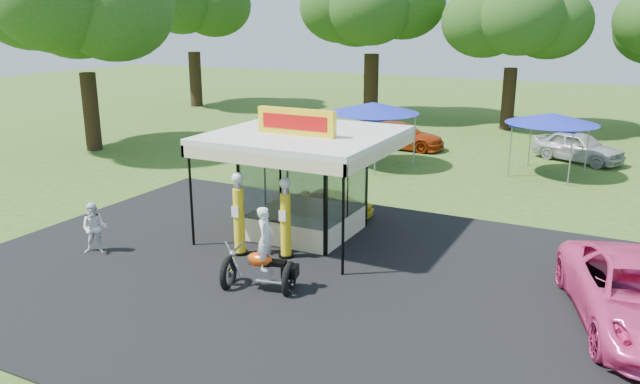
{
  "coord_description": "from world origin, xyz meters",
  "views": [
    {
      "loc": [
        7.21,
        -11.95,
        6.88
      ],
      "look_at": [
        -0.94,
        4.0,
        1.82
      ],
      "focal_mm": 35.0,
      "sensor_mm": 36.0,
      "label": 1
    }
  ],
  "objects_px": {
    "spectator_west": "(95,228)",
    "bg_car_b": "(401,136)",
    "pink_sedan": "(639,295)",
    "kiosk_car": "(334,203)",
    "motorcycle": "(263,257)",
    "gas_pump_right": "(286,220)",
    "tent_west": "(373,108)",
    "gas_pump_left": "(239,216)",
    "tent_east": "(552,119)",
    "gas_station_kiosk": "(305,181)",
    "bg_car_c": "(578,147)"
  },
  "relations": [
    {
      "from": "gas_pump_left",
      "to": "gas_pump_right",
      "type": "xyz_separation_m",
      "value": [
        1.34,
        0.42,
        -0.05
      ]
    },
    {
      "from": "gas_pump_left",
      "to": "bg_car_b",
      "type": "bearing_deg",
      "value": 93.82
    },
    {
      "from": "gas_pump_left",
      "to": "bg_car_c",
      "type": "distance_m",
      "value": 19.48
    },
    {
      "from": "tent_east",
      "to": "gas_pump_right",
      "type": "bearing_deg",
      "value": -111.16
    },
    {
      "from": "bg_car_b",
      "to": "tent_west",
      "type": "distance_m",
      "value": 4.86
    },
    {
      "from": "kiosk_car",
      "to": "bg_car_c",
      "type": "xyz_separation_m",
      "value": [
        6.87,
        13.17,
        0.25
      ]
    },
    {
      "from": "pink_sedan",
      "to": "tent_west",
      "type": "xyz_separation_m",
      "value": [
        -11.56,
        12.25,
        1.93
      ]
    },
    {
      "from": "gas_pump_left",
      "to": "gas_pump_right",
      "type": "height_order",
      "value": "gas_pump_left"
    },
    {
      "from": "tent_west",
      "to": "spectator_west",
      "type": "bearing_deg",
      "value": -101.65
    },
    {
      "from": "gas_pump_right",
      "to": "spectator_west",
      "type": "height_order",
      "value": "gas_pump_right"
    },
    {
      "from": "bg_car_b",
      "to": "spectator_west",
      "type": "bearing_deg",
      "value": 173.44
    },
    {
      "from": "gas_pump_right",
      "to": "bg_car_b",
      "type": "height_order",
      "value": "gas_pump_right"
    },
    {
      "from": "gas_pump_right",
      "to": "pink_sedan",
      "type": "relative_size",
      "value": 0.42
    },
    {
      "from": "gas_pump_right",
      "to": "bg_car_b",
      "type": "distance_m",
      "value": 16.77
    },
    {
      "from": "motorcycle",
      "to": "spectator_west",
      "type": "bearing_deg",
      "value": 167.15
    },
    {
      "from": "gas_station_kiosk",
      "to": "pink_sedan",
      "type": "xyz_separation_m",
      "value": [
        9.77,
        -2.18,
        -0.98
      ]
    },
    {
      "from": "bg_car_c",
      "to": "motorcycle",
      "type": "bearing_deg",
      "value": -172.7
    },
    {
      "from": "spectator_west",
      "to": "tent_west",
      "type": "relative_size",
      "value": 0.36
    },
    {
      "from": "spectator_west",
      "to": "bg_car_b",
      "type": "xyz_separation_m",
      "value": [
        2.8,
        18.84,
        -0.1
      ]
    },
    {
      "from": "bg_car_c",
      "to": "tent_west",
      "type": "relative_size",
      "value": 1.0
    },
    {
      "from": "gas_pump_right",
      "to": "bg_car_c",
      "type": "relative_size",
      "value": 0.57
    },
    {
      "from": "gas_station_kiosk",
      "to": "gas_pump_right",
      "type": "xyz_separation_m",
      "value": [
        0.51,
        -2.1,
        -0.61
      ]
    },
    {
      "from": "gas_pump_left",
      "to": "bg_car_b",
      "type": "distance_m",
      "value": 17.04
    },
    {
      "from": "gas_station_kiosk",
      "to": "tent_east",
      "type": "bearing_deg",
      "value": 63.53
    },
    {
      "from": "motorcycle",
      "to": "gas_pump_right",
      "type": "bearing_deg",
      "value": 92.37
    },
    {
      "from": "motorcycle",
      "to": "tent_west",
      "type": "distance_m",
      "value": 14.8
    },
    {
      "from": "gas_pump_right",
      "to": "motorcycle",
      "type": "bearing_deg",
      "value": -74.46
    },
    {
      "from": "kiosk_car",
      "to": "bg_car_b",
      "type": "relative_size",
      "value": 0.59
    },
    {
      "from": "gas_pump_left",
      "to": "tent_west",
      "type": "xyz_separation_m",
      "value": [
        -0.96,
        12.59,
        1.51
      ]
    },
    {
      "from": "kiosk_car",
      "to": "spectator_west",
      "type": "height_order",
      "value": "spectator_west"
    },
    {
      "from": "spectator_west",
      "to": "bg_car_c",
      "type": "bearing_deg",
      "value": 27.53
    },
    {
      "from": "tent_east",
      "to": "gas_pump_left",
      "type": "bearing_deg",
      "value": -115.13
    },
    {
      "from": "spectator_west",
      "to": "tent_east",
      "type": "distance_m",
      "value": 19.53
    },
    {
      "from": "gas_pump_left",
      "to": "gas_pump_right",
      "type": "distance_m",
      "value": 1.41
    },
    {
      "from": "gas_station_kiosk",
      "to": "spectator_west",
      "type": "relative_size",
      "value": 3.43
    },
    {
      "from": "tent_west",
      "to": "tent_east",
      "type": "relative_size",
      "value": 1.08
    },
    {
      "from": "kiosk_car",
      "to": "tent_west",
      "type": "xyz_separation_m",
      "value": [
        -1.8,
        7.87,
        2.25
      ]
    },
    {
      "from": "pink_sedan",
      "to": "gas_station_kiosk",
      "type": "bearing_deg",
      "value": 150.17
    },
    {
      "from": "bg_car_c",
      "to": "tent_east",
      "type": "bearing_deg",
      "value": -171.69
    },
    {
      "from": "spectator_west",
      "to": "gas_station_kiosk",
      "type": "bearing_deg",
      "value": 10.47
    },
    {
      "from": "motorcycle",
      "to": "bg_car_b",
      "type": "height_order",
      "value": "motorcycle"
    },
    {
      "from": "pink_sedan",
      "to": "kiosk_car",
      "type": "bearing_deg",
      "value": 138.57
    },
    {
      "from": "gas_pump_right",
      "to": "bg_car_b",
      "type": "relative_size",
      "value": 0.52
    },
    {
      "from": "gas_station_kiosk",
      "to": "bg_car_b",
      "type": "relative_size",
      "value": 1.14
    },
    {
      "from": "gas_station_kiosk",
      "to": "gas_pump_left",
      "type": "xyz_separation_m",
      "value": [
        -0.84,
        -2.52,
        -0.56
      ]
    },
    {
      "from": "motorcycle",
      "to": "spectator_west",
      "type": "distance_m",
      "value": 5.9
    },
    {
      "from": "spectator_west",
      "to": "bg_car_b",
      "type": "bearing_deg",
      "value": 49.62
    },
    {
      "from": "motorcycle",
      "to": "pink_sedan",
      "type": "height_order",
      "value": "motorcycle"
    },
    {
      "from": "spectator_west",
      "to": "bg_car_c",
      "type": "relative_size",
      "value": 0.37
    },
    {
      "from": "spectator_west",
      "to": "bg_car_c",
      "type": "height_order",
      "value": "spectator_west"
    }
  ]
}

